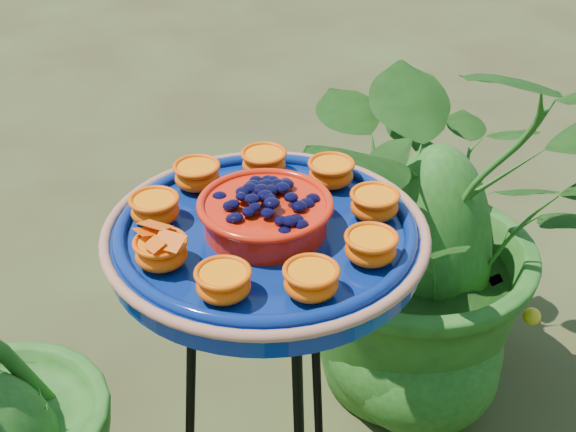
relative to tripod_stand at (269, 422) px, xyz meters
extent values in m
torus|color=black|center=(0.00, 0.00, 0.31)|extent=(0.31, 0.31, 0.01)
cylinder|color=black|center=(-0.05, 0.12, -0.09)|extent=(0.04, 0.08, 0.81)
cylinder|color=navy|center=(0.00, 0.00, 0.34)|extent=(0.54, 0.54, 0.04)
torus|color=#A06D48|center=(0.00, 0.00, 0.36)|extent=(0.44, 0.44, 0.01)
torus|color=navy|center=(0.00, 0.00, 0.36)|extent=(0.40, 0.40, 0.02)
cylinder|color=red|center=(0.00, 0.00, 0.38)|extent=(0.21, 0.21, 0.04)
torus|color=red|center=(0.00, 0.00, 0.40)|extent=(0.18, 0.18, 0.01)
ellipsoid|color=black|center=(0.00, 0.00, 0.41)|extent=(0.14, 0.14, 0.03)
ellipsoid|color=#EA5D02|center=(0.13, 0.08, 0.38)|extent=(0.06, 0.06, 0.03)
cylinder|color=orange|center=(0.13, 0.08, 0.39)|extent=(0.06, 0.06, 0.01)
ellipsoid|color=#EA5D02|center=(0.05, 0.14, 0.38)|extent=(0.06, 0.06, 0.03)
cylinder|color=orange|center=(0.05, 0.14, 0.39)|extent=(0.06, 0.06, 0.01)
ellipsoid|color=#EA5D02|center=(-0.05, 0.14, 0.38)|extent=(0.06, 0.06, 0.03)
cylinder|color=orange|center=(-0.05, 0.14, 0.39)|extent=(0.06, 0.06, 0.01)
ellipsoid|color=#EA5D02|center=(-0.13, 0.07, 0.38)|extent=(0.06, 0.06, 0.03)
cylinder|color=orange|center=(-0.13, 0.07, 0.39)|extent=(0.06, 0.06, 0.01)
ellipsoid|color=#EA5D02|center=(-0.15, -0.03, 0.38)|extent=(0.06, 0.06, 0.03)
cylinder|color=orange|center=(-0.15, -0.03, 0.39)|extent=(0.06, 0.06, 0.01)
ellipsoid|color=#EA5D02|center=(-0.09, -0.12, 0.38)|extent=(0.06, 0.06, 0.03)
cylinder|color=orange|center=(-0.09, -0.12, 0.39)|extent=(0.06, 0.06, 0.01)
ellipsoid|color=#EA5D02|center=(0.00, -0.15, 0.38)|extent=(0.06, 0.06, 0.03)
cylinder|color=orange|center=(0.00, -0.15, 0.39)|extent=(0.06, 0.06, 0.01)
ellipsoid|color=#EA5D02|center=(0.10, -0.11, 0.38)|extent=(0.06, 0.06, 0.03)
cylinder|color=orange|center=(0.10, -0.11, 0.39)|extent=(0.06, 0.06, 0.01)
ellipsoid|color=#EA5D02|center=(0.15, -0.02, 0.38)|extent=(0.06, 0.06, 0.03)
cylinder|color=orange|center=(0.15, -0.02, 0.39)|extent=(0.06, 0.06, 0.01)
cylinder|color=black|center=(0.00, -0.15, 0.40)|extent=(0.02, 0.02, 0.00)
cube|color=#FF6205|center=(-0.02, -0.15, 0.41)|extent=(0.05, 0.04, 0.01)
cube|color=#FF6205|center=(0.02, -0.15, 0.41)|extent=(0.05, 0.04, 0.01)
imported|color=#1C4612|center=(-0.37, 0.64, -0.02)|extent=(1.04, 1.09, 0.96)
camera|label=1|loc=(0.77, -0.43, 0.95)|focal=50.00mm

